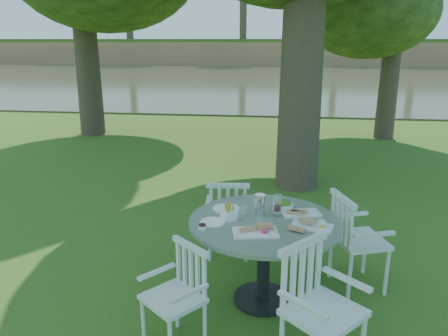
{
  "coord_description": "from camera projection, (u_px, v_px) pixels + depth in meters",
  "views": [
    {
      "loc": [
        0.68,
        -5.1,
        2.42
      ],
      "look_at": [
        0.0,
        0.2,
        0.85
      ],
      "focal_mm": 35.0,
      "sensor_mm": 36.0,
      "label": 1
    }
  ],
  "objects": [
    {
      "name": "chair_sw",
      "position": [
        181.0,
        288.0,
        3.51
      ],
      "size": [
        0.59,
        0.59,
        0.86
      ],
      "rotation": [
        0.0,
        0.0,
        -0.7
      ],
      "color": "silver",
      "rests_on": "ground"
    },
    {
      "name": "table",
      "position": [
        264.0,
        237.0,
        4.04
      ],
      "size": [
        1.39,
        1.39,
        0.84
      ],
      "color": "black",
      "rests_on": "ground"
    },
    {
      "name": "chair_se",
      "position": [
        314.0,
        298.0,
        3.22
      ],
      "size": [
        0.7,
        0.7,
        1.01
      ],
      "rotation": [
        0.0,
        0.0,
        0.83
      ],
      "color": "silver",
      "rests_on": "ground"
    },
    {
      "name": "tableware",
      "position": [
        263.0,
        213.0,
        4.04
      ],
      "size": [
        1.2,
        0.81,
        0.21
      ],
      "color": "white",
      "rests_on": "table"
    },
    {
      "name": "chair_ne",
      "position": [
        351.0,
        234.0,
        4.31
      ],
      "size": [
        0.6,
        0.62,
        0.98
      ],
      "rotation": [
        0.0,
        0.0,
        -4.39
      ],
      "color": "silver",
      "rests_on": "ground"
    },
    {
      "name": "chair_nw",
      "position": [
        228.0,
        213.0,
        4.91
      ],
      "size": [
        0.51,
        0.48,
        0.93
      ],
      "rotation": [
        0.0,
        0.0,
        -3.06
      ],
      "color": "silver",
      "rests_on": "ground"
    },
    {
      "name": "river",
      "position": [
        270.0,
        80.0,
        27.51
      ],
      "size": [
        100.0,
        28.0,
        0.12
      ],
      "primitive_type": "cube",
      "color": "#353921",
      "rests_on": "ground"
    },
    {
      "name": "ground",
      "position": [
        222.0,
        236.0,
        5.62
      ],
      "size": [
        140.0,
        140.0,
        0.0
      ],
      "primitive_type": "plane",
      "color": "#1E400D",
      "rests_on": "ground"
    }
  ]
}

